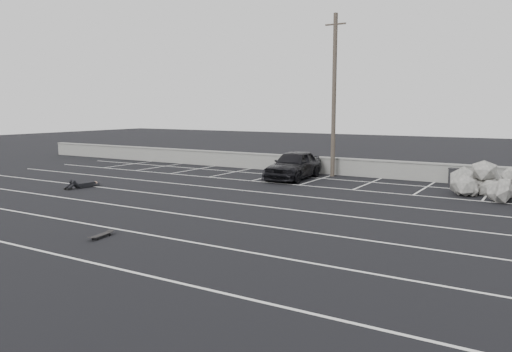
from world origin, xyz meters
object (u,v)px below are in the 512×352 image
Objects in this scene: utility_pole at (334,95)px; trash_bin at (453,176)px; car_left at (294,165)px; car_right at (290,168)px; riprap_pile at (506,188)px; person at (87,182)px; skateboard at (101,235)px.

trash_bin is (6.83, 0.40, -4.39)m from utility_pole.
car_left is 0.34m from car_right.
riprap_pile reaches higher than person.
trash_bin is 19.52m from person.
skateboard is (-10.40, -14.36, -0.38)m from riprap_pile.
car_right is 0.82× the size of riprap_pile.
utility_pole is 8.13m from trash_bin.
car_left is 1.95× the size of person.
car_right is 0.44× the size of utility_pole.
riprap_pile is at bearing -7.03° from car_left.
utility_pole is at bearing 51.70° from person.
trash_bin is 0.35× the size of person.
car_left is at bearing -123.45° from utility_pole.
person is at bearing -128.72° from car_right.
car_right reaches higher than trash_bin.
car_right is 11.40m from riprap_pile.
utility_pole is 10.98m from riprap_pile.
car_right is 4.80× the size of skateboard.
car_left is at bearing 1.59° from car_right.
person is at bearing 133.35° from skateboard.
person is at bearing -131.88° from utility_pole.
utility_pole is 17.92m from skateboard.
utility_pole is at bearing 56.13° from car_right.
riprap_pile reaches higher than trash_bin.
riprap_pile is (11.12, -0.67, -0.37)m from car_left.
trash_bin is (8.30, 2.62, -0.38)m from car_left.
car_left is 5.52× the size of skateboard.
riprap_pile is 5.88× the size of skateboard.
car_right is 5.07m from utility_pole.
skateboard is at bearing -113.21° from trash_bin.
riprap_pile is at bearing -49.42° from trash_bin.
utility_pole reaches higher than car_left.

